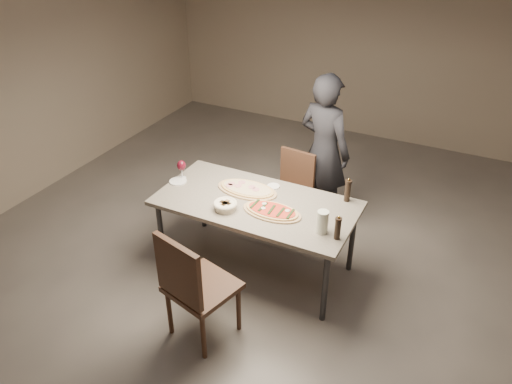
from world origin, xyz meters
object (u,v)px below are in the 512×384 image
at_px(zucchini_pizza, 272,211).
at_px(pepper_mill_left, 348,190).
at_px(ham_pizza, 247,189).
at_px(chair_far, 292,188).
at_px(dining_table, 256,207).
at_px(diner, 324,151).
at_px(bread_basket, 225,205).
at_px(chair_near, 193,284).
at_px(carafe, 323,222).

relative_size(zucchini_pizza, pepper_mill_left, 2.32).
bearing_deg(pepper_mill_left, ham_pizza, -164.47).
bearing_deg(chair_far, dining_table, 94.11).
relative_size(pepper_mill_left, diner, 0.14).
relative_size(zucchini_pizza, chair_far, 0.62).
bearing_deg(zucchini_pizza, diner, 108.14).
height_order(ham_pizza, bread_basket, bread_basket).
xyz_separation_m(chair_near, diner, (0.28, 2.10, 0.26)).
relative_size(dining_table, bread_basket, 8.52).
distance_m(ham_pizza, bread_basket, 0.37).
bearing_deg(diner, pepper_mill_left, 140.98).
bearing_deg(chair_near, bread_basket, 115.39).
bearing_deg(carafe, pepper_mill_left, 86.55).
bearing_deg(diner, zucchini_pizza, 104.68).
bearing_deg(carafe, zucchini_pizza, 171.16).
distance_m(chair_far, diner, 0.51).
distance_m(dining_table, chair_far, 0.81).
relative_size(ham_pizza, carafe, 2.97).
relative_size(pepper_mill_left, carafe, 1.16).
bearing_deg(chair_near, zucchini_pizza, 90.16).
bearing_deg(dining_table, diner, 77.09).
relative_size(ham_pizza, pepper_mill_left, 2.56).
distance_m(zucchini_pizza, carafe, 0.50).
bearing_deg(pepper_mill_left, dining_table, -152.32).
xyz_separation_m(pepper_mill_left, chair_near, (-0.76, -1.40, -0.29)).
distance_m(pepper_mill_left, chair_far, 0.88).
bearing_deg(bread_basket, pepper_mill_left, 34.17).
bearing_deg(zucchini_pizza, pepper_mill_left, 62.92).
bearing_deg(ham_pizza, carafe, -23.59).
height_order(zucchini_pizza, ham_pizza, zucchini_pizza).
bearing_deg(dining_table, chair_near, -91.76).
distance_m(dining_table, diner, 1.12).
bearing_deg(bread_basket, dining_table, 52.30).
bearing_deg(carafe, bread_basket, -176.05).
distance_m(carafe, diner, 1.33).
relative_size(bread_basket, chair_near, 0.21).
relative_size(chair_near, chair_far, 1.17).
bearing_deg(bread_basket, zucchini_pizza, 19.37).
height_order(dining_table, chair_far, chair_far).
bearing_deg(diner, bread_basket, 88.70).
bearing_deg(zucchini_pizza, ham_pizza, 167.66).
distance_m(ham_pizza, diner, 1.03).
xyz_separation_m(dining_table, chair_near, (-0.03, -1.02, -0.12)).
xyz_separation_m(dining_table, chair_far, (0.03, 0.78, -0.20)).
height_order(dining_table, zucchini_pizza, zucchini_pizza).
height_order(zucchini_pizza, carafe, carafe).
bearing_deg(zucchini_pizza, bread_basket, -140.40).
bearing_deg(zucchini_pizza, dining_table, 174.36).
bearing_deg(diner, chair_near, 99.20).
distance_m(zucchini_pizza, bread_basket, 0.41).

